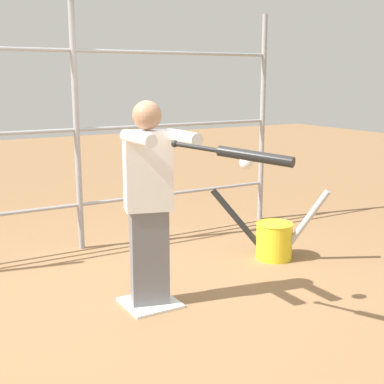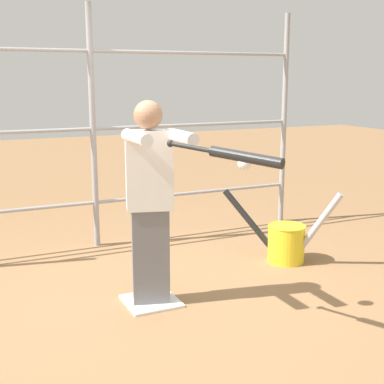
{
  "view_description": "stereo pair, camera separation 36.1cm",
  "coord_description": "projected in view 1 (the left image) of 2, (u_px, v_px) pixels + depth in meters",
  "views": [
    {
      "loc": [
        1.66,
        3.49,
        1.71
      ],
      "look_at": [
        -0.25,
        0.21,
        0.9
      ],
      "focal_mm": 50.0,
      "sensor_mm": 36.0,
      "label": 1
    },
    {
      "loc": [
        1.34,
        3.65,
        1.71
      ],
      "look_at": [
        -0.25,
        0.21,
        0.9
      ],
      "focal_mm": 50.0,
      "sensor_mm": 36.0,
      "label": 2
    }
  ],
  "objects": [
    {
      "name": "softball_in_flight",
      "position": [
        246.0,
        163.0,
        3.69
      ],
      "size": [
        0.1,
        0.1,
        0.1
      ],
      "color": "white"
    },
    {
      "name": "home_plate",
      "position": [
        150.0,
        303.0,
        4.12
      ],
      "size": [
        0.4,
        0.4,
        0.02
      ],
      "color": "white",
      "rests_on": "ground"
    },
    {
      "name": "batter",
      "position": [
        149.0,
        198.0,
        3.93
      ],
      "size": [
        0.39,
        0.6,
        1.55
      ],
      "color": "slate",
      "rests_on": "ground"
    },
    {
      "name": "bat_bucket",
      "position": [
        274.0,
        239.0,
        5.11
      ],
      "size": [
        0.83,
        0.85,
        0.72
      ],
      "color": "yellow",
      "rests_on": "ground"
    },
    {
      "name": "fence_backstop",
      "position": [
        77.0,
        130.0,
        5.22
      ],
      "size": [
        4.61,
        0.06,
        2.42
      ],
      "color": "#939399",
      "rests_on": "ground"
    },
    {
      "name": "baseball_bat_swinging",
      "position": [
        244.0,
        155.0,
        3.26
      ],
      "size": [
        0.45,
        0.76,
        0.12
      ],
      "color": "black"
    },
    {
      "name": "ground_plane",
      "position": [
        150.0,
        304.0,
        4.12
      ],
      "size": [
        24.0,
        24.0,
        0.0
      ],
      "primitive_type": "plane",
      "color": "olive"
    }
  ]
}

